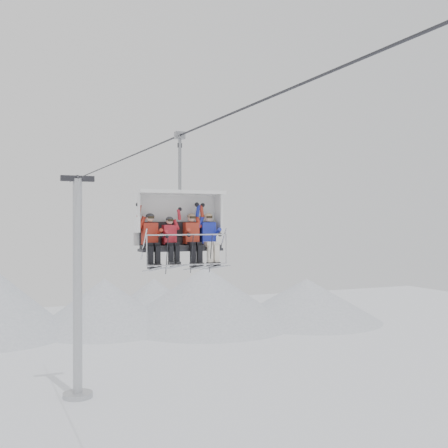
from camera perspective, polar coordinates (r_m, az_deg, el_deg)
name	(u,v)px	position (r m, az deg, el deg)	size (l,w,h in m)	color
ridgeline	(24,306)	(55.44, -19.62, -7.90)	(72.00, 21.00, 7.00)	silver
lift_tower_right	(78,302)	(35.48, -14.65, -7.72)	(2.00, 1.80, 13.48)	#A6A9AD
haul_cable	(224,117)	(14.11, 0.00, 10.85)	(0.06, 0.06, 50.00)	#29292E
chairlift_carrier	(178,220)	(17.06, -4.66, 0.37)	(2.68, 1.17, 3.98)	black
skier_far_left	(151,238)	(16.48, -7.45, -1.38)	(0.43, 1.69, 1.71)	#A3271A
skier_center_left	(171,239)	(16.65, -5.45, -1.52)	(0.39, 1.69, 1.56)	red
skier_center_right	(192,237)	(16.89, -3.23, -1.33)	(0.44, 1.69, 1.71)	#B63220
skier_far_right	(209,237)	(17.09, -1.54, -1.30)	(0.44, 1.69, 1.73)	#1C2AAE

